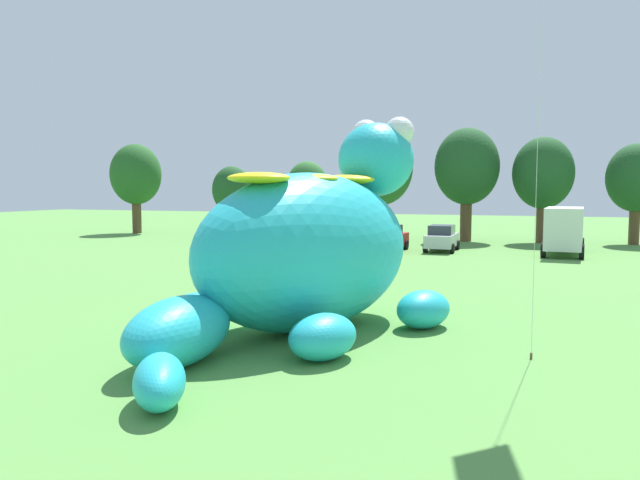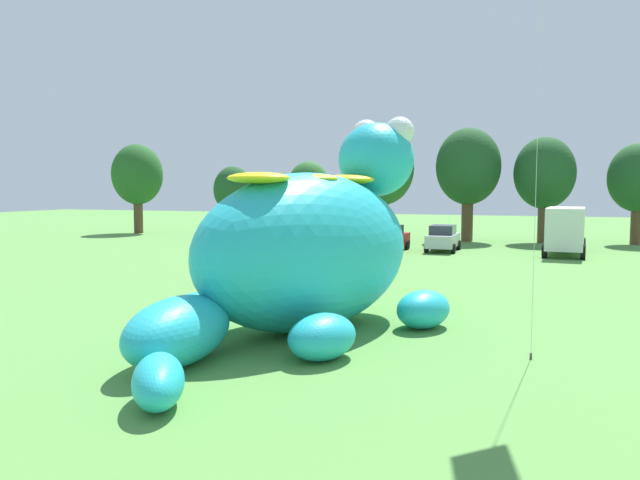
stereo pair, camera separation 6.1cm
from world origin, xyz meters
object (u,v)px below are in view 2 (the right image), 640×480
at_px(car_green, 338,237).
at_px(spectator_wandering, 252,239).
at_px(car_silver, 443,238).
at_px(car_black, 294,235).
at_px(car_red, 389,238).
at_px(box_truck, 566,229).
at_px(spectator_near_inflatable, 223,258).
at_px(giant_inflatable_creature, 309,249).
at_px(spectator_far_side, 384,244).
at_px(car_blue, 257,234).
at_px(spectator_mid_field, 255,271).

xyz_separation_m(car_green, spectator_wandering, (-4.72, -3.44, -0.01)).
height_order(car_silver, spectator_wandering, car_silver).
relative_size(car_black, spectator_wandering, 2.40).
distance_m(car_red, box_truck, 10.97).
height_order(box_truck, spectator_near_inflatable, box_truck).
xyz_separation_m(car_black, box_truck, (17.57, 1.51, 0.74)).
height_order(giant_inflatable_creature, spectator_wandering, giant_inflatable_creature).
relative_size(car_red, spectator_near_inflatable, 2.47).
relative_size(car_red, car_silver, 1.02).
bearing_deg(spectator_far_side, car_blue, 154.80).
distance_m(car_green, spectator_mid_field, 17.15).
bearing_deg(car_blue, spectator_wandering, -68.74).
distance_m(car_green, spectator_near_inflatable, 13.55).
height_order(car_blue, car_red, same).
xyz_separation_m(car_silver, spectator_far_side, (-2.63, -5.54, -0.01)).
distance_m(car_silver, spectator_mid_field, 18.99).
relative_size(car_red, spectator_wandering, 2.47).
distance_m(car_blue, spectator_far_side, 11.58).
distance_m(spectator_near_inflatable, spectator_wandering, 10.57).
distance_m(car_green, box_truck, 14.37).
relative_size(box_truck, spectator_near_inflatable, 3.83).
xyz_separation_m(giant_inflatable_creature, spectator_far_side, (-2.05, 18.09, -1.51)).
distance_m(car_green, spectator_wandering, 5.84).
bearing_deg(spectator_wandering, car_silver, 22.53).
xyz_separation_m(car_red, car_silver, (3.37, 1.02, 0.00)).
distance_m(box_truck, spectator_mid_field, 22.47).
bearing_deg(box_truck, car_red, -172.48).
xyz_separation_m(car_blue, car_green, (6.34, -0.72, 0.00)).
bearing_deg(spectator_near_inflatable, car_black, 97.99).
bearing_deg(spectator_near_inflatable, box_truck, 44.19).
bearing_deg(car_green, spectator_wandering, -143.90).
distance_m(box_truck, spectator_far_side, 11.75).
distance_m(car_silver, spectator_near_inflatable, 16.91).
relative_size(car_silver, spectator_far_side, 2.41).
bearing_deg(spectator_wandering, spectator_near_inflatable, -71.70).
bearing_deg(car_red, car_blue, 177.60).
bearing_deg(car_silver, car_green, -168.92).
distance_m(car_green, car_silver, 6.90).
xyz_separation_m(giant_inflatable_creature, box_truck, (8.06, 24.04, -0.76)).
height_order(car_blue, box_truck, box_truck).
height_order(car_black, spectator_wandering, car_black).
xyz_separation_m(car_blue, car_red, (9.74, -0.41, 0.00)).
xyz_separation_m(car_green, car_red, (3.40, 0.31, 0.00)).
distance_m(car_blue, spectator_mid_field, 19.59).
relative_size(car_blue, car_red, 0.99).
bearing_deg(car_red, car_silver, 16.80).
bearing_deg(car_green, car_black, 176.11).
relative_size(car_green, spectator_near_inflatable, 2.42).
height_order(car_red, spectator_far_side, car_red).
bearing_deg(spectator_mid_field, spectator_wandering, 116.05).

